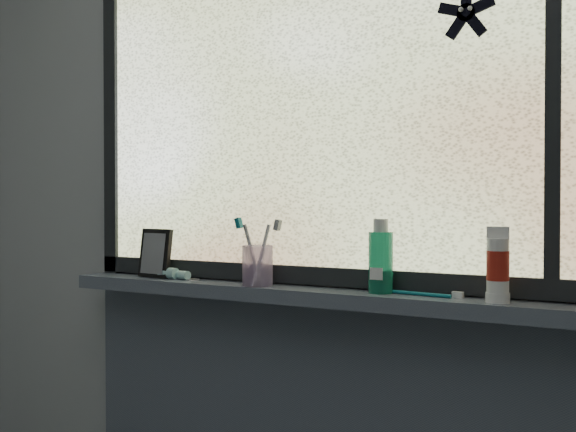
# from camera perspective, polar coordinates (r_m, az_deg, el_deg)

# --- Properties ---
(wall_back) EXTENTS (3.00, 0.01, 2.50)m
(wall_back) POSITION_cam_1_polar(r_m,az_deg,el_deg) (1.81, 3.29, 1.08)
(wall_back) COLOR #9EA3A8
(wall_back) RESTS_ON ground
(windowsill) EXTENTS (1.62, 0.14, 0.04)m
(windowsill) POSITION_cam_1_polar(r_m,az_deg,el_deg) (1.76, 2.23, -7.10)
(windowsill) COLOR #495161
(windowsill) RESTS_ON wall_back
(window_pane) EXTENTS (1.50, 0.01, 1.00)m
(window_pane) POSITION_cam_1_polar(r_m,az_deg,el_deg) (1.81, 2.99, 9.98)
(window_pane) COLOR silver
(window_pane) RESTS_ON wall_back
(frame_bottom) EXTENTS (1.60, 0.03, 0.05)m
(frame_bottom) POSITION_cam_1_polar(r_m,az_deg,el_deg) (1.79, 2.92, -5.32)
(frame_bottom) COLOR black
(frame_bottom) RESTS_ON windowsill
(frame_left) EXTENTS (0.05, 0.03, 1.10)m
(frame_left) POSITION_cam_1_polar(r_m,az_deg,el_deg) (2.25, -15.33, 8.17)
(frame_left) COLOR black
(frame_left) RESTS_ON wall_back
(frame_mullion) EXTENTS (0.03, 0.03, 1.00)m
(frame_mullion) POSITION_cam_1_polar(r_m,az_deg,el_deg) (1.64, 22.53, 10.85)
(frame_mullion) COLOR black
(frame_mullion) RESTS_ON wall_back
(starfish_sticker) EXTENTS (0.15, 0.02, 0.15)m
(starfish_sticker) POSITION_cam_1_polar(r_m,az_deg,el_deg) (1.71, 15.55, 17.03)
(starfish_sticker) COLOR black
(starfish_sticker) RESTS_ON window_pane
(vanity_mirror) EXTENTS (0.13, 0.07, 0.15)m
(vanity_mirror) POSITION_cam_1_polar(r_m,az_deg,el_deg) (2.05, -11.71, -3.26)
(vanity_mirror) COLOR black
(vanity_mirror) RESTS_ON windowsill
(toothpaste_tube) EXTENTS (0.20, 0.07, 0.03)m
(toothpaste_tube) POSITION_cam_1_polar(r_m,az_deg,el_deg) (2.01, -10.14, -5.04)
(toothpaste_tube) COLOR white
(toothpaste_tube) RESTS_ON windowsill
(toothbrush_cup) EXTENTS (0.09, 0.09, 0.11)m
(toothbrush_cup) POSITION_cam_1_polar(r_m,az_deg,el_deg) (1.81, -2.73, -4.43)
(toothbrush_cup) COLOR #C3A6DB
(toothbrush_cup) RESTS_ON windowsill
(toothbrush_lying) EXTENTS (0.22, 0.05, 0.01)m
(toothbrush_lying) POSITION_cam_1_polar(r_m,az_deg,el_deg) (1.65, 11.39, -6.69)
(toothbrush_lying) COLOR #0C606F
(toothbrush_lying) RESTS_ON windowsill
(mouthwash_bottle) EXTENTS (0.08, 0.08, 0.16)m
(mouthwash_bottle) POSITION_cam_1_polar(r_m,az_deg,el_deg) (1.67, 8.24, -3.54)
(mouthwash_bottle) COLOR #1C936B
(mouthwash_bottle) RESTS_ON windowsill
(cream_tube) EXTENTS (0.06, 0.06, 0.13)m
(cream_tube) POSITION_cam_1_polar(r_m,az_deg,el_deg) (1.57, 18.15, -3.91)
(cream_tube) COLOR silver
(cream_tube) RESTS_ON windowsill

